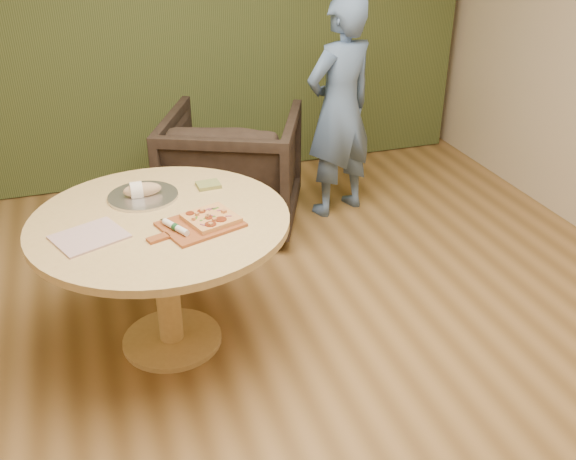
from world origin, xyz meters
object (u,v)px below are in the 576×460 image
Objects in this scene: flatbread_pizza at (211,218)px; bread_roll at (141,190)px; armchair at (233,164)px; cutlery_roll at (176,227)px; pedestal_table at (162,243)px; person_standing at (340,109)px; serving_tray at (143,196)px; pizza_paddle at (199,225)px.

bread_roll reaches higher than flatbread_pizza.
armchair is (0.71, 0.98, -0.34)m from bread_roll.
armchair is at bearing 39.33° from cutlery_roll.
cutlery_roll reaches higher than pedestal_table.
flatbread_pizza is at bearing -30.73° from pedestal_table.
person_standing reaches higher than armchair.
person_standing is (1.48, 0.94, -0.02)m from bread_roll.
serving_tray is at bearing 13.81° from person_standing.
bread_roll is (-0.05, 0.25, 0.18)m from pedestal_table.
person_standing is at bearing 32.47° from bread_roll.
pizza_paddle is at bearing -165.19° from flatbread_pizza.
person_standing is (0.77, -0.04, 0.32)m from armchair.
bread_roll is (-0.01, 0.00, 0.04)m from serving_tray.
bread_roll is 0.12× the size of person_standing.
pedestal_table is at bearing 21.06° from person_standing.
pizza_paddle is at bearing -42.79° from pedestal_table.
bread_roll is at bearing 125.95° from flatbread_pizza.
pizza_paddle is at bearing -62.65° from serving_tray.
bread_roll is (-0.28, 0.38, 0.02)m from flatbread_pizza.
armchair is at bearing 72.41° from flatbread_pizza.
flatbread_pizza is 1.79m from person_standing.
pizza_paddle is (0.16, -0.15, 0.15)m from pedestal_table.
flatbread_pizza is at bearing -54.92° from serving_tray.
pizza_paddle is 2.55× the size of cutlery_roll.
person_standing is at bearing 27.89° from pizza_paddle.
bread_roll reaches higher than serving_tray.
pizza_paddle is at bearing 94.56° from armchair.
cutlery_roll is (-0.11, -0.03, 0.02)m from pizza_paddle.
serving_tray is 0.39× the size of armchair.
armchair is 0.84m from person_standing.
cutlery_roll is at bearing -165.60° from flatbread_pizza.
pizza_paddle is 1.85m from person_standing.
flatbread_pizza is 0.18m from cutlery_roll.
person_standing reaches higher than pizza_paddle.
cutlery_roll is 0.44m from serving_tray.
pizza_paddle is 1.70× the size of flatbread_pizza.
armchair reaches higher than serving_tray.
person_standing reaches higher than cutlery_roll.
pedestal_table is 0.31m from flatbread_pizza.
flatbread_pizza is (0.06, 0.02, 0.02)m from pizza_paddle.
cutlery_roll is at bearing -74.03° from pedestal_table.
pedestal_table is 6.75× the size of cutlery_roll.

